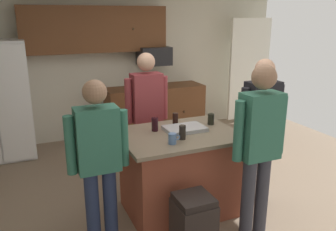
# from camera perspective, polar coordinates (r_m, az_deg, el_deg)

# --- Properties ---
(floor) EXTENTS (7.04, 7.04, 0.00)m
(floor) POSITION_cam_1_polar(r_m,az_deg,el_deg) (4.27, 2.60, -14.08)
(floor) COLOR #7F6B56
(floor) RESTS_ON ground
(back_wall) EXTENTS (6.40, 0.10, 2.60)m
(back_wall) POSITION_cam_1_polar(r_m,az_deg,el_deg) (6.38, -8.38, 8.39)
(back_wall) COLOR beige
(back_wall) RESTS_ON ground
(french_door_window_panel) EXTENTS (0.90, 0.06, 2.00)m
(french_door_window_panel) POSITION_cam_1_polar(r_m,az_deg,el_deg) (7.18, 13.21, 7.40)
(french_door_window_panel) COLOR white
(french_door_window_panel) RESTS_ON ground
(cabinet_run_upper) EXTENTS (2.40, 0.38, 0.75)m
(cabinet_run_upper) POSITION_cam_1_polar(r_m,az_deg,el_deg) (6.04, -11.88, 13.74)
(cabinet_run_upper) COLOR brown
(cabinet_run_lower) EXTENTS (1.80, 0.63, 0.90)m
(cabinet_run_lower) POSITION_cam_1_polar(r_m,az_deg,el_deg) (6.43, -2.15, 0.88)
(cabinet_run_lower) COLOR brown
(cabinet_run_lower) RESTS_ON ground
(microwave_over_range) EXTENTS (0.56, 0.40, 0.32)m
(microwave_over_range) POSITION_cam_1_polar(r_m,az_deg,el_deg) (6.26, -2.32, 9.79)
(microwave_over_range) COLOR black
(kitchen_island) EXTENTS (1.28, 0.96, 0.93)m
(kitchen_island) POSITION_cam_1_polar(r_m,az_deg,el_deg) (3.91, 1.76, -9.31)
(kitchen_island) COLOR brown
(kitchen_island) RESTS_ON ground
(person_guest_left) EXTENTS (0.57, 0.22, 1.63)m
(person_guest_left) POSITION_cam_1_polar(r_m,az_deg,el_deg) (3.21, -11.40, -6.44)
(person_guest_left) COLOR #232D4C
(person_guest_left) RESTS_ON ground
(person_guest_by_door) EXTENTS (0.57, 0.23, 1.72)m
(person_guest_by_door) POSITION_cam_1_polar(r_m,az_deg,el_deg) (4.42, -3.51, 0.97)
(person_guest_by_door) COLOR #383842
(person_guest_by_door) RESTS_ON ground
(person_elder_center) EXTENTS (0.57, 0.23, 1.74)m
(person_elder_center) POSITION_cam_1_polar(r_m,az_deg,el_deg) (3.38, 14.79, -4.17)
(person_elder_center) COLOR #383842
(person_elder_center) RESTS_ON ground
(person_host_foreground) EXTENTS (0.57, 0.22, 1.70)m
(person_host_foreground) POSITION_cam_1_polar(r_m,az_deg,el_deg) (4.10, 15.06, -0.94)
(person_host_foreground) COLOR #4C5166
(person_host_foreground) RESTS_ON ground
(glass_pilsner) EXTENTS (0.07, 0.07, 0.13)m
(glass_pilsner) POSITION_cam_1_polar(r_m,az_deg,el_deg) (4.04, 7.09, -0.57)
(glass_pilsner) COLOR black
(glass_pilsner) RESTS_ON kitchen_island
(mug_blue_stoneware) EXTENTS (0.12, 0.08, 0.11)m
(mug_blue_stoneware) POSITION_cam_1_polar(r_m,az_deg,el_deg) (3.41, 0.76, -3.83)
(mug_blue_stoneware) COLOR #4C6B99
(mug_blue_stoneware) RESTS_ON kitchen_island
(glass_stout_tall) EXTENTS (0.07, 0.07, 0.15)m
(glass_stout_tall) POSITION_cam_1_polar(r_m,az_deg,el_deg) (3.53, 2.39, -2.79)
(glass_stout_tall) COLOR black
(glass_stout_tall) RESTS_ON kitchen_island
(tumbler_amber) EXTENTS (0.07, 0.07, 0.15)m
(tumbler_amber) POSITION_cam_1_polar(r_m,az_deg,el_deg) (3.78, -2.19, -1.48)
(tumbler_amber) COLOR black
(tumbler_amber) RESTS_ON kitchen_island
(glass_dark_ale) EXTENTS (0.07, 0.07, 0.14)m
(glass_dark_ale) POSITION_cam_1_polar(r_m,az_deg,el_deg) (4.00, 1.21, -0.54)
(glass_dark_ale) COLOR black
(glass_dark_ale) RESTS_ON kitchen_island
(serving_tray) EXTENTS (0.44, 0.30, 0.04)m
(serving_tray) POSITION_cam_1_polar(r_m,az_deg,el_deg) (3.81, 2.78, -2.17)
(serving_tray) COLOR #B7B7BC
(serving_tray) RESTS_ON kitchen_island
(trash_bin) EXTENTS (0.34, 0.34, 0.61)m
(trash_bin) POSITION_cam_1_polar(r_m,az_deg,el_deg) (3.32, 4.20, -17.80)
(trash_bin) COLOR black
(trash_bin) RESTS_ON ground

